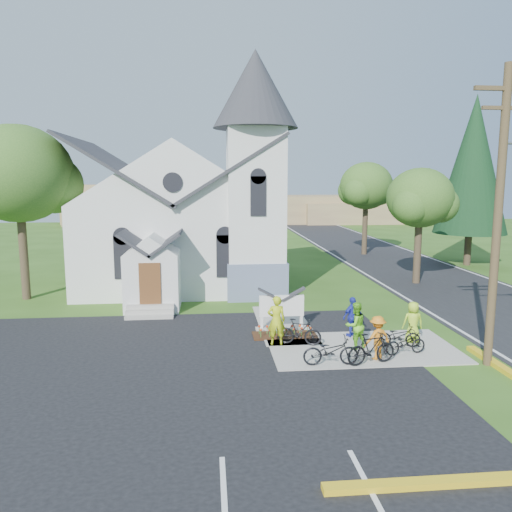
{
  "coord_description": "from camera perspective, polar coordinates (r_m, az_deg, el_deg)",
  "views": [
    {
      "loc": [
        -4.23,
        -17.13,
        6.33
      ],
      "look_at": [
        -2.12,
        5.0,
        2.92
      ],
      "focal_mm": 35.0,
      "sensor_mm": 36.0,
      "label": 1
    }
  ],
  "objects": [
    {
      "name": "parking_lot",
      "position": [
        16.63,
        -15.06,
        -13.92
      ],
      "size": [
        20.0,
        16.0,
        0.02
      ],
      "primitive_type": "cube",
      "color": "black",
      "rests_on": "ground"
    },
    {
      "name": "utility_pole",
      "position": [
        18.37,
        26.15,
        4.94
      ],
      "size": [
        3.45,
        0.28,
        10.0
      ],
      "color": "#4A3925",
      "rests_on": "ground"
    },
    {
      "name": "ground",
      "position": [
        18.75,
        8.07,
        -11.1
      ],
      "size": [
        120.0,
        120.0,
        0.0
      ],
      "primitive_type": "plane",
      "color": "#315518",
      "rests_on": "ground"
    },
    {
      "name": "tree_road_near",
      "position": [
        31.82,
        18.25,
        6.27
      ],
      "size": [
        4.0,
        4.0,
        7.05
      ],
      "color": "#392C1F",
      "rests_on": "ground"
    },
    {
      "name": "cyclist_1",
      "position": [
        19.23,
        11.29,
        -7.76
      ],
      "size": [
        1.03,
        0.92,
        1.76
      ],
      "primitive_type": "imported",
      "rotation": [
        0.0,
        0.0,
        3.49
      ],
      "color": "#61BB23",
      "rests_on": "sidewalk"
    },
    {
      "name": "bike_2",
      "position": [
        19.12,
        16.72,
        -9.51
      ],
      "size": [
        1.66,
        0.84,
        0.84
      ],
      "primitive_type": "imported",
      "rotation": [
        0.0,
        0.0,
        1.76
      ],
      "color": "black",
      "rests_on": "sidewalk"
    },
    {
      "name": "bike_3",
      "position": [
        17.8,
        13.04,
        -10.27
      ],
      "size": [
        1.93,
        0.96,
        1.11
      ],
      "primitive_type": "imported",
      "rotation": [
        0.0,
        0.0,
        1.82
      ],
      "color": "black",
      "rests_on": "sidewalk"
    },
    {
      "name": "cyclist_4",
      "position": [
        20.44,
        17.49,
        -7.22
      ],
      "size": [
        0.82,
        0.55,
        1.62
      ],
      "primitive_type": "imported",
      "rotation": [
        0.0,
        0.0,
        3.09
      ],
      "color": "#ADDC29",
      "rests_on": "sidewalk"
    },
    {
      "name": "tree_lot_corner",
      "position": [
        28.84,
        -25.55,
        8.43
      ],
      "size": [
        5.6,
        5.6,
        9.15
      ],
      "color": "#392C1F",
      "rests_on": "ground"
    },
    {
      "name": "bike_0",
      "position": [
        17.49,
        8.54,
        -10.67
      ],
      "size": [
        1.93,
        0.73,
        1.0
      ],
      "primitive_type": "imported",
      "rotation": [
        0.0,
        0.0,
        1.54
      ],
      "color": "black",
      "rests_on": "sidewalk"
    },
    {
      "name": "flower_bed",
      "position": [
        20.65,
        3.29,
        -9.04
      ],
      "size": [
        2.6,
        1.1,
        0.07
      ],
      "primitive_type": "cube",
      "color": "#331F0E",
      "rests_on": "ground"
    },
    {
      "name": "distant_hills",
      "position": [
        73.97,
        0.44,
        5.5
      ],
      "size": [
        61.0,
        10.0,
        5.6
      ],
      "color": "#8C704E",
      "rests_on": "ground"
    },
    {
      "name": "church_sign",
      "position": [
        21.23,
        2.94,
        -5.75
      ],
      "size": [
        2.2,
        0.4,
        1.7
      ],
      "color": "gray",
      "rests_on": "ground"
    },
    {
      "name": "cyclist_3",
      "position": [
        18.27,
        13.71,
        -9.05
      ],
      "size": [
        1.13,
        0.84,
        1.56
      ],
      "primitive_type": "imported",
      "rotation": [
        0.0,
        0.0,
        3.43
      ],
      "color": "orange",
      "rests_on": "sidewalk"
    },
    {
      "name": "road",
      "position": [
        35.71,
        18.14,
        -1.91
      ],
      "size": [
        8.0,
        90.0,
        0.02
      ],
      "primitive_type": "cube",
      "color": "black",
      "rests_on": "ground"
    },
    {
      "name": "sidewalk",
      "position": [
        19.59,
        12.06,
        -10.26
      ],
      "size": [
        7.0,
        4.0,
        0.05
      ],
      "primitive_type": "cube",
      "color": "gray",
      "rests_on": "ground"
    },
    {
      "name": "bike_4",
      "position": [
        19.84,
        15.96,
        -8.75
      ],
      "size": [
        1.73,
        0.8,
        0.88
      ],
      "primitive_type": "imported",
      "rotation": [
        0.0,
        0.0,
        1.44
      ],
      "color": "black",
      "rests_on": "sidewalk"
    },
    {
      "name": "tree_road_mid",
      "position": [
        43.21,
        12.49,
        7.79
      ],
      "size": [
        4.4,
        4.4,
        7.8
      ],
      "color": "#392C1F",
      "rests_on": "ground"
    },
    {
      "name": "conifer",
      "position": [
        40.07,
        23.57,
        9.52
      ],
      "size": [
        5.2,
        5.2,
        12.4
      ],
      "color": "#392C1F",
      "rests_on": "ground"
    },
    {
      "name": "church",
      "position": [
        29.66,
        -7.91,
        6.55
      ],
      "size": [
        12.35,
        12.0,
        13.0
      ],
      "color": "silver",
      "rests_on": "ground"
    },
    {
      "name": "bike_1",
      "position": [
        19.38,
        4.97,
        -8.64
      ],
      "size": [
        1.76,
        0.99,
        1.02
      ],
      "primitive_type": "imported",
      "rotation": [
        0.0,
        0.0,
        1.25
      ],
      "color": "black",
      "rests_on": "sidewalk"
    },
    {
      "name": "cyclist_0",
      "position": [
        19.23,
        2.34,
        -7.35
      ],
      "size": [
        0.71,
        0.47,
        1.91
      ],
      "primitive_type": "imported",
      "rotation": [
        0.0,
        0.0,
        3.12
      ],
      "color": "#AEC016",
      "rests_on": "sidewalk"
    },
    {
      "name": "cyclist_2",
      "position": [
        20.61,
        10.99,
        -6.82
      ],
      "size": [
        1.03,
        0.74,
        1.63
      ],
      "primitive_type": "imported",
      "rotation": [
        0.0,
        0.0,
        3.55
      ],
      "color": "#212BA6",
      "rests_on": "sidewalk"
    }
  ]
}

